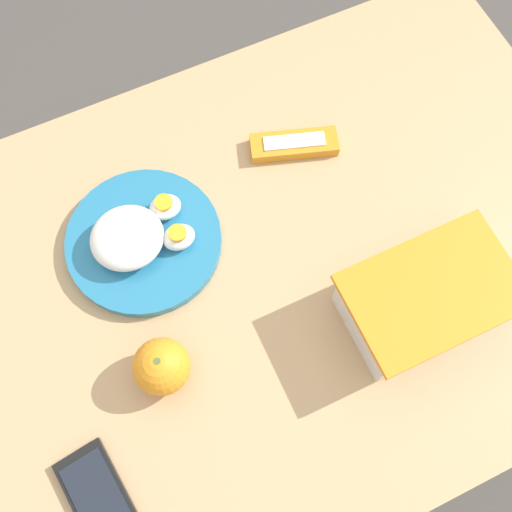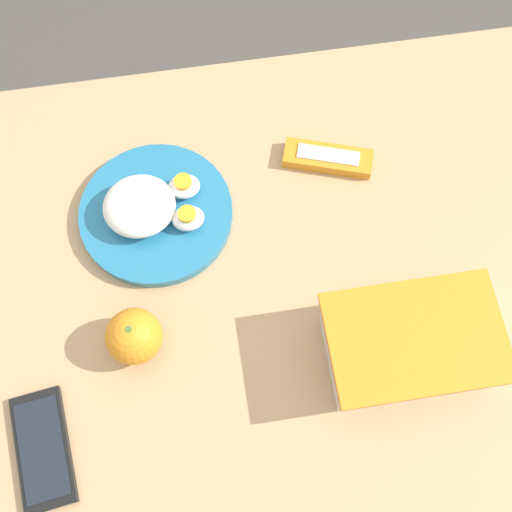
% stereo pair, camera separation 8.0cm
% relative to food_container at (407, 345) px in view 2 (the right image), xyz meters
% --- Properties ---
extents(ground_plane, '(10.00, 10.00, 0.00)m').
position_rel_food_container_xyz_m(ground_plane, '(0.13, -0.13, -0.78)').
color(ground_plane, '#4C4742').
extents(table, '(0.98, 0.72, 0.75)m').
position_rel_food_container_xyz_m(table, '(0.13, -0.13, -0.16)').
color(table, tan).
rests_on(table, ground_plane).
extents(food_container, '(0.21, 0.14, 0.09)m').
position_rel_food_container_xyz_m(food_container, '(0.00, 0.00, 0.00)').
color(food_container, white).
rests_on(food_container, table).
extents(orange_fruit, '(0.07, 0.07, 0.07)m').
position_rel_food_container_xyz_m(orange_fruit, '(0.34, -0.06, -0.00)').
color(orange_fruit, orange).
rests_on(orange_fruit, table).
extents(rice_plate, '(0.22, 0.22, 0.06)m').
position_rel_food_container_xyz_m(rice_plate, '(0.30, -0.24, -0.02)').
color(rice_plate, teal).
rests_on(rice_plate, table).
extents(candy_bar, '(0.14, 0.08, 0.02)m').
position_rel_food_container_xyz_m(candy_bar, '(0.04, -0.29, -0.03)').
color(candy_bar, orange).
rests_on(candy_bar, table).
extents(cell_phone, '(0.08, 0.15, 0.01)m').
position_rel_food_container_xyz_m(cell_phone, '(0.47, 0.05, -0.03)').
color(cell_phone, black).
rests_on(cell_phone, table).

